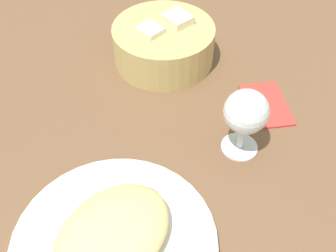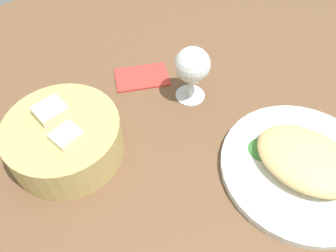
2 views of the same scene
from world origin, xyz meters
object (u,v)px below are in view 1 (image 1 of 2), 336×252
object	(u,v)px
wine_glass_near	(246,114)
folded_napkin	(266,104)
bread_basket	(164,43)
plate	(115,243)

from	to	relation	value
wine_glass_near	folded_napkin	size ratio (longest dim) A/B	1.05
bread_basket	folded_napkin	distance (cm)	22.43
bread_basket	plate	bearing A→B (deg)	-138.90
wine_glass_near	folded_napkin	world-z (taller)	wine_glass_near
plate	bread_basket	xyz separation A→B (cm)	(30.05, 26.22, 3.11)
wine_glass_near	folded_napkin	bearing A→B (deg)	18.84
plate	folded_napkin	world-z (taller)	plate
bread_basket	folded_napkin	xyz separation A→B (cm)	(5.49, -21.48, -3.41)
bread_basket	folded_napkin	size ratio (longest dim) A/B	1.74
plate	bread_basket	size ratio (longest dim) A/B	1.41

